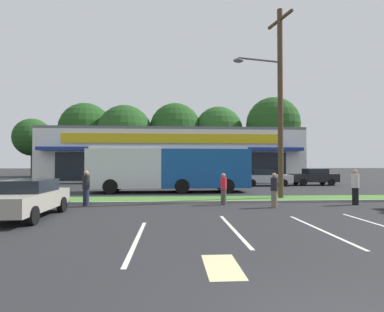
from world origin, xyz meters
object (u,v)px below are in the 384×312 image
(car_0, at_px, (314,177))
(car_2, at_px, (26,198))
(pedestrian_mid, at_px, (355,187))
(car_1, at_px, (265,177))
(bus_stop_bench, at_px, (17,196))
(city_bus, at_px, (169,167))
(pedestrian_far, at_px, (224,189))
(pedestrian_near_bench, at_px, (274,190))
(pedestrian_by_pole, at_px, (86,188))
(utility_pole, at_px, (278,98))

(car_0, bearing_deg, car_2, 41.06)
(pedestrian_mid, bearing_deg, car_1, 151.67)
(car_0, height_order, car_1, car_0)
(car_0, bearing_deg, bus_stop_bench, 32.49)
(city_bus, relative_size, car_2, 2.51)
(car_1, xyz_separation_m, pedestrian_mid, (0.65, -13.04, 0.13))
(car_2, xyz_separation_m, pedestrian_mid, (14.60, 2.75, 0.14))
(city_bus, bearing_deg, pedestrian_far, 110.85)
(pedestrian_near_bench, relative_size, pedestrian_by_pole, 0.94)
(city_bus, relative_size, car_0, 2.67)
(bus_stop_bench, distance_m, pedestrian_near_bench, 12.19)
(utility_pole, xyz_separation_m, bus_stop_bench, (-13.39, -1.87, -5.29))
(car_0, bearing_deg, pedestrian_by_pole, 36.91)
(pedestrian_near_bench, bearing_deg, car_1, -67.88)
(car_0, relative_size, car_2, 0.94)
(pedestrian_near_bench, height_order, pedestrian_far, pedestrian_near_bench)
(pedestrian_near_bench, height_order, pedestrian_by_pole, pedestrian_by_pole)
(pedestrian_near_bench, relative_size, pedestrian_mid, 0.92)
(pedestrian_near_bench, xyz_separation_m, pedestrian_far, (-2.20, 1.11, -0.02))
(pedestrian_mid, height_order, pedestrian_far, pedestrian_mid)
(car_2, bearing_deg, utility_pole, 113.78)
(pedestrian_by_pole, relative_size, pedestrian_mid, 0.97)
(car_2, xyz_separation_m, pedestrian_near_bench, (10.27, 2.08, 0.07))
(car_1, relative_size, pedestrian_far, 2.92)
(car_1, distance_m, pedestrian_by_pole, 17.77)
(car_2, height_order, pedestrian_near_bench, pedestrian_near_bench)
(utility_pole, bearing_deg, car_1, 77.26)
(pedestrian_far, bearing_deg, utility_pole, 40.98)
(city_bus, bearing_deg, bus_stop_bench, 43.74)
(pedestrian_by_pole, bearing_deg, utility_pole, 135.07)
(pedestrian_by_pole, bearing_deg, car_1, 169.74)
(pedestrian_near_bench, height_order, pedestrian_mid, pedestrian_mid)
(city_bus, distance_m, car_1, 10.31)
(car_0, relative_size, pedestrian_mid, 2.42)
(car_0, xyz_separation_m, pedestrian_near_bench, (-8.50, -14.27, 0.02))
(pedestrian_far, bearing_deg, pedestrian_near_bench, -14.54)
(bus_stop_bench, xyz_separation_m, car_1, (15.81, 12.57, 0.25))
(pedestrian_by_pole, bearing_deg, city_bus, -174.92)
(bus_stop_bench, xyz_separation_m, pedestrian_far, (9.93, -0.02, 0.28))
(car_0, distance_m, pedestrian_far, 16.95)
(pedestrian_by_pole, height_order, pedestrian_mid, pedestrian_mid)
(utility_pole, height_order, pedestrian_mid, utility_pole)
(utility_pole, height_order, pedestrian_by_pole, utility_pole)
(car_1, xyz_separation_m, pedestrian_by_pole, (-12.61, -12.52, 0.10))
(bus_stop_bench, height_order, pedestrian_by_pole, pedestrian_by_pole)
(car_2, height_order, pedestrian_by_pole, pedestrian_by_pole)
(car_2, xyz_separation_m, pedestrian_by_pole, (1.35, 3.26, 0.11))
(city_bus, height_order, pedestrian_mid, city_bus)
(utility_pole, relative_size, car_2, 2.41)
(utility_pole, relative_size, pedestrian_mid, 6.20)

